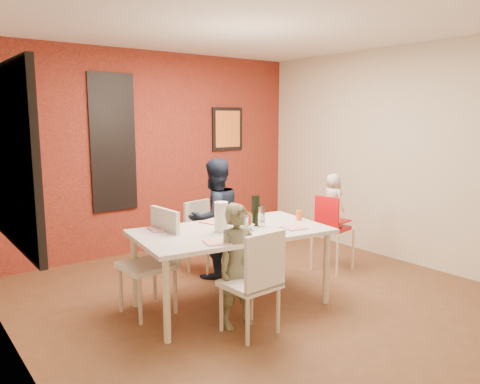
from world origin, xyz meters
TOP-DOWN VIEW (x-y plane):
  - ground at (0.00, 0.00)m, footprint 4.50×4.50m
  - ceiling at (0.00, 0.00)m, footprint 4.50×4.50m
  - wall_back at (0.00, 2.25)m, footprint 4.50×0.02m
  - wall_left at (-2.25, 0.00)m, footprint 0.02×4.50m
  - wall_right at (2.25, 0.00)m, footprint 0.02×4.50m
  - brick_accent_wall at (0.00, 2.23)m, footprint 4.50×0.02m
  - picture_window_frame at (-2.22, 0.20)m, footprint 0.05×1.70m
  - picture_window_pane at (-2.21, 0.20)m, footprint 0.02×1.55m
  - glassblock_strip at (-0.60, 2.21)m, footprint 0.55×0.03m
  - glassblock_surround at (-0.60, 2.21)m, footprint 0.60×0.03m
  - art_print_frame at (1.20, 2.21)m, footprint 0.54×0.03m
  - art_print_canvas at (1.20, 2.19)m, footprint 0.44×0.01m
  - dining_table at (-0.35, -0.02)m, footprint 1.94×1.24m
  - chair_near at (-0.57, -0.68)m, footprint 0.44×0.44m
  - chair_far at (-0.02, 1.00)m, footprint 0.46×0.46m
  - chair_left at (-1.00, 0.30)m, footprint 0.48×0.48m
  - high_chair at (1.21, 0.10)m, footprint 0.44×0.44m
  - child_near at (-0.57, -0.44)m, footprint 0.41×0.28m
  - child_far at (-0.00, 0.77)m, footprint 0.68×0.54m
  - toddler at (1.23, 0.11)m, footprint 0.24×0.33m
  - plate_near_left at (-0.73, -0.33)m, footprint 0.27×0.27m
  - plate_far_mid at (-0.31, 0.33)m, footprint 0.28×0.28m
  - plate_near_right at (0.17, -0.35)m, footprint 0.23×0.23m
  - plate_far_left at (-0.88, 0.38)m, footprint 0.28×0.28m
  - salad_bowl_a at (-0.30, -0.11)m, footprint 0.29×0.29m
  - salad_bowl_b at (0.08, 0.14)m, footprint 0.21×0.21m
  - wine_bottle at (-0.06, -0.04)m, footprint 0.08×0.08m
  - wine_glass_a at (-0.37, -0.26)m, footprint 0.06×0.06m
  - wine_glass_b at (-0.03, -0.09)m, footprint 0.07×0.07m
  - paper_towel_roll at (-0.48, -0.05)m, footprint 0.13×0.13m
  - condiment_red at (-0.20, -0.11)m, footprint 0.04×0.04m
  - condiment_green at (-0.17, -0.08)m, footprint 0.04×0.04m
  - condiment_brown at (-0.23, -0.04)m, footprint 0.04×0.04m
  - sippy_cup at (0.45, -0.12)m, footprint 0.06×0.06m

SIDE VIEW (x-z plane):
  - ground at x=0.00m, z-range 0.00..0.00m
  - chair_far at x=-0.02m, z-range 0.05..0.89m
  - chair_near at x=-0.57m, z-range 0.05..0.96m
  - chair_left at x=-1.00m, z-range 0.06..1.03m
  - child_near at x=-0.57m, z-range 0.00..1.10m
  - high_chair at x=1.21m, z-range 0.09..1.01m
  - child_far at x=0.00m, z-range 0.00..1.37m
  - dining_table at x=-0.35m, z-range 0.31..1.07m
  - plate_near_right at x=0.17m, z-range 0.76..0.77m
  - plate_near_left at x=-0.73m, z-range 0.76..0.77m
  - plate_far_mid at x=-0.31m, z-range 0.76..0.77m
  - plate_far_left at x=-0.88m, z-range 0.76..0.77m
  - salad_bowl_b at x=0.08m, z-range 0.76..0.81m
  - salad_bowl_a at x=-0.30m, z-range 0.76..0.82m
  - sippy_cup at x=0.45m, z-range 0.76..0.86m
  - condiment_red at x=-0.20m, z-range 0.76..0.91m
  - condiment_brown at x=-0.23m, z-range 0.76..0.91m
  - condiment_green at x=-0.17m, z-range 0.76..0.91m
  - wine_glass_a at x=-0.37m, z-range 0.76..0.94m
  - toddler at x=1.23m, z-range 0.54..1.17m
  - wine_glass_b at x=-0.03m, z-range 0.76..0.96m
  - paper_towel_roll at x=-0.48m, z-range 0.76..1.05m
  - wine_bottle at x=-0.06m, z-range 0.76..1.06m
  - wall_back at x=0.00m, z-range 0.00..2.70m
  - wall_left at x=-2.25m, z-range 0.00..2.70m
  - wall_right at x=2.25m, z-range 0.00..2.70m
  - brick_accent_wall at x=0.00m, z-range 0.00..2.70m
  - glassblock_strip at x=-0.60m, z-range 0.65..2.35m
  - glassblock_surround at x=-0.60m, z-range 0.62..2.38m
  - picture_window_frame at x=-2.22m, z-range 0.90..2.20m
  - picture_window_pane at x=-2.21m, z-range 0.98..2.12m
  - art_print_frame at x=1.20m, z-range 1.33..1.97m
  - art_print_canvas at x=1.20m, z-range 1.38..1.92m
  - ceiling at x=0.00m, z-range 2.69..2.71m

